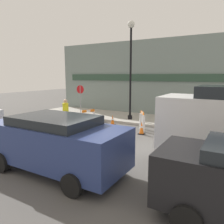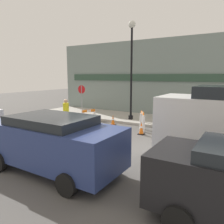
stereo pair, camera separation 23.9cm
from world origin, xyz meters
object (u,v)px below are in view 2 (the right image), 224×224
(stop_sign, at_px, (82,95))
(parked_car_1, at_px, (52,140))
(streetlamp_post, at_px, (132,58))
(person_worker, at_px, (66,112))

(stop_sign, bearing_deg, parked_car_1, 118.57)
(streetlamp_post, relative_size, stop_sign, 2.89)
(streetlamp_post, relative_size, person_worker, 3.69)
(person_worker, height_order, parked_car_1, parked_car_1)
(streetlamp_post, xyz_separation_m, person_worker, (-2.31, -3.51, -3.12))
(stop_sign, distance_m, parked_car_1, 9.43)
(stop_sign, xyz_separation_m, person_worker, (1.64, -3.42, -0.67))
(parked_car_1, bearing_deg, stop_sign, 123.62)
(parked_car_1, bearing_deg, person_worker, 128.91)
(stop_sign, xyz_separation_m, parked_car_1, (5.21, -7.84, -0.58))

